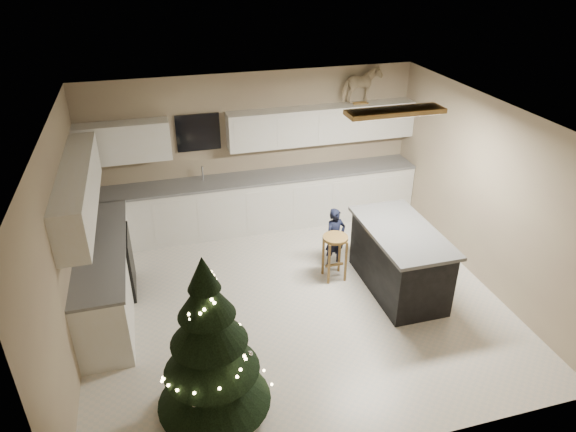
{
  "coord_description": "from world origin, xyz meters",
  "views": [
    {
      "loc": [
        -1.63,
        -5.47,
        4.4
      ],
      "look_at": [
        0.0,
        0.35,
        1.15
      ],
      "focal_mm": 32.0,
      "sensor_mm": 36.0,
      "label": 1
    }
  ],
  "objects_px": {
    "bar_stool": "(335,247)",
    "toddler": "(335,237)",
    "island": "(399,259)",
    "rocking_horse": "(361,85)",
    "christmas_tree": "(211,354)"
  },
  "relations": [
    {
      "from": "christmas_tree",
      "to": "rocking_horse",
      "type": "xyz_separation_m",
      "value": [
        3.14,
        3.92,
        1.51
      ]
    },
    {
      "from": "bar_stool",
      "to": "christmas_tree",
      "type": "bearing_deg",
      "value": -135.89
    },
    {
      "from": "island",
      "to": "toddler",
      "type": "relative_size",
      "value": 1.81
    },
    {
      "from": "island",
      "to": "rocking_horse",
      "type": "height_order",
      "value": "rocking_horse"
    },
    {
      "from": "island",
      "to": "toddler",
      "type": "bearing_deg",
      "value": 128.29
    },
    {
      "from": "rocking_horse",
      "to": "toddler",
      "type": "bearing_deg",
      "value": 131.18
    },
    {
      "from": "island",
      "to": "christmas_tree",
      "type": "relative_size",
      "value": 0.87
    },
    {
      "from": "toddler",
      "to": "rocking_horse",
      "type": "xyz_separation_m",
      "value": [
        0.96,
        1.6,
        1.84
      ]
    },
    {
      "from": "bar_stool",
      "to": "toddler",
      "type": "relative_size",
      "value": 0.74
    },
    {
      "from": "bar_stool",
      "to": "christmas_tree",
      "type": "relative_size",
      "value": 0.36
    },
    {
      "from": "rocking_horse",
      "to": "island",
      "type": "bearing_deg",
      "value": 154.74
    },
    {
      "from": "toddler",
      "to": "rocking_horse",
      "type": "relative_size",
      "value": 1.28
    },
    {
      "from": "island",
      "to": "rocking_horse",
      "type": "xyz_separation_m",
      "value": [
        0.32,
        2.42,
        1.83
      ]
    },
    {
      "from": "bar_stool",
      "to": "rocking_horse",
      "type": "height_order",
      "value": "rocking_horse"
    },
    {
      "from": "christmas_tree",
      "to": "toddler",
      "type": "height_order",
      "value": "christmas_tree"
    }
  ]
}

